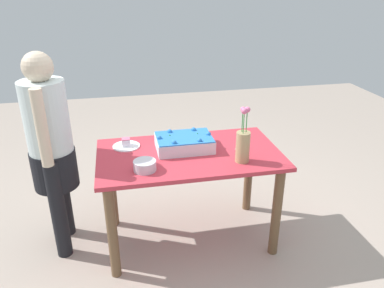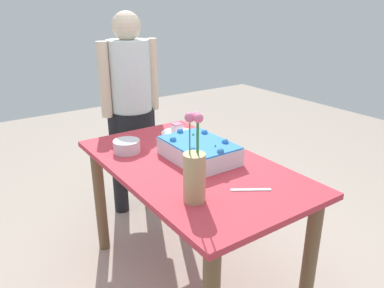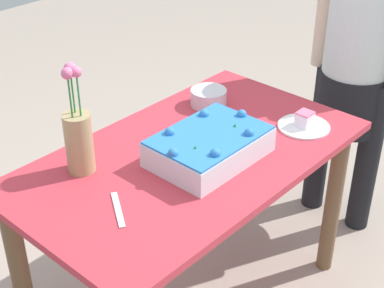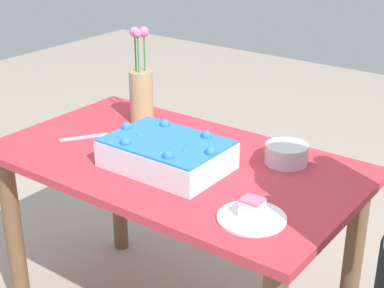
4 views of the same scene
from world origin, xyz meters
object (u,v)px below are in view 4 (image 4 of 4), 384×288
Objects in this scene: sheet_cake at (167,153)px; cake_knife at (84,137)px; fruit_bowl at (286,154)px; serving_plate_with_slice at (252,214)px; flower_vase at (141,91)px.

cake_knife is (0.42, -0.01, -0.05)m from sheet_cake.
sheet_cake is at bearing 41.17° from fruit_bowl.
fruit_bowl reaches higher than serving_plate_with_slice.
serving_plate_with_slice is at bearing 162.97° from sheet_cake.
fruit_bowl is at bearing -138.83° from sheet_cake.
flower_vase reaches higher than fruit_bowl.
flower_vase is at bearing -38.07° from sheet_cake.
fruit_bowl is (-0.73, -0.26, 0.03)m from cake_knife.
serving_plate_with_slice is (-0.42, 0.13, -0.03)m from sheet_cake.
serving_plate_with_slice is 0.85m from cake_knife.
sheet_cake is 2.22× the size of cake_knife.
flower_vase reaches higher than cake_knife.
serving_plate_with_slice is at bearing 152.31° from flower_vase.
flower_vase reaches higher than serving_plate_with_slice.
cake_knife is 0.47× the size of flower_vase.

